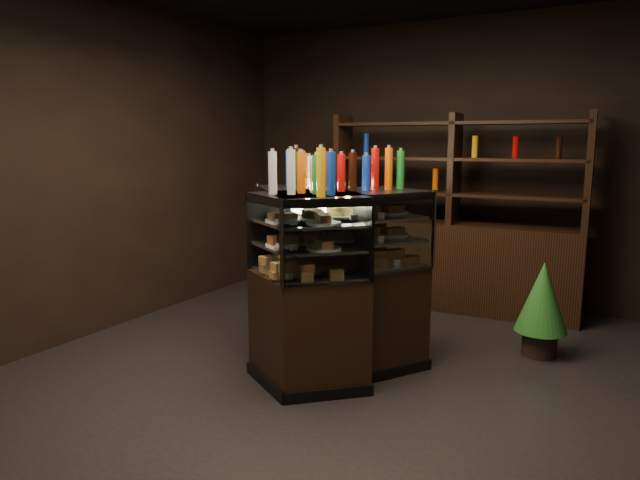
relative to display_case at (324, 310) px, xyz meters
The scene contains 7 objects.
ground 0.54m from the display_case, ahead, with size 5.00×5.00×0.00m, color black.
room_shell 1.50m from the display_case, ahead, with size 5.02×5.02×3.01m.
display_case is the anchor object (origin of this frame).
food_display 0.57m from the display_case, 85.18° to the right, with size 1.10×1.07×0.43m.
bottles_top 1.05m from the display_case, 94.82° to the left, with size 0.94×0.93×0.30m.
potted_conifer 1.78m from the display_case, 37.64° to the left, with size 0.41×0.41×0.88m.
back_shelving 2.10m from the display_case, 79.53° to the left, with size 2.54×0.52×2.00m.
Camera 1 is at (1.70, -3.66, 1.73)m, focal length 32.00 mm.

